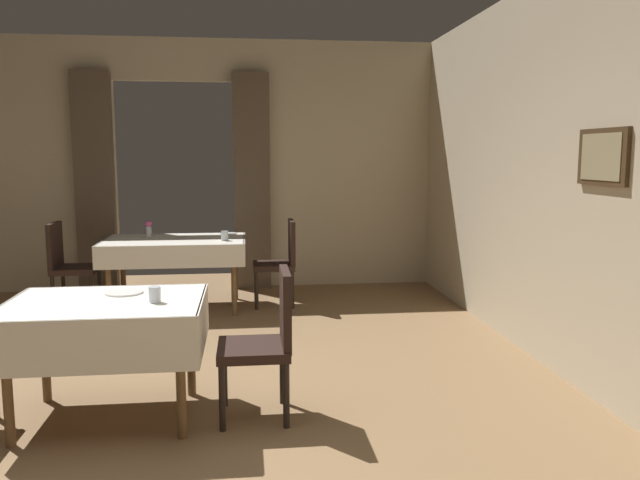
% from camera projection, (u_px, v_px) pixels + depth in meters
% --- Properties ---
extents(ground, '(10.08, 10.08, 0.00)m').
position_uv_depth(ground, '(104.00, 435.00, 3.68)').
color(ground, olive).
extents(wall_right, '(0.16, 8.40, 3.00)m').
position_uv_depth(wall_right, '(632.00, 176.00, 3.85)').
color(wall_right, beige).
rests_on(wall_right, ground).
extents(wall_back, '(6.40, 0.27, 3.00)m').
position_uv_depth(wall_back, '(175.00, 164.00, 7.59)').
color(wall_back, beige).
rests_on(wall_back, ground).
extents(dining_table_mid, '(1.18, 0.90, 0.75)m').
position_uv_depth(dining_table_mid, '(106.00, 318.00, 3.84)').
color(dining_table_mid, brown).
rests_on(dining_table_mid, ground).
extents(dining_table_far, '(1.47, 0.98, 0.75)m').
position_uv_depth(dining_table_far, '(175.00, 247.00, 6.64)').
color(dining_table_far, brown).
rests_on(dining_table_far, ground).
extents(chair_mid_right, '(0.44, 0.44, 0.93)m').
position_uv_depth(chair_mid_right, '(267.00, 336.00, 3.89)').
color(chair_mid_right, black).
rests_on(chair_mid_right, ground).
extents(chair_far_right, '(0.44, 0.44, 0.93)m').
position_uv_depth(chair_far_right, '(281.00, 258.00, 6.82)').
color(chair_far_right, black).
rests_on(chair_far_right, ground).
extents(chair_far_left, '(0.44, 0.44, 0.93)m').
position_uv_depth(chair_far_left, '(67.00, 262.00, 6.59)').
color(chair_far_left, black).
rests_on(chair_far_left, ground).
extents(glass_mid_a, '(0.07, 0.07, 0.10)m').
position_uv_depth(glass_mid_a, '(155.00, 295.00, 3.77)').
color(glass_mid_a, silver).
rests_on(glass_mid_a, dining_table_mid).
extents(plate_mid_b, '(0.24, 0.24, 0.01)m').
position_uv_depth(plate_mid_b, '(124.00, 292.00, 4.03)').
color(plate_mid_b, white).
rests_on(plate_mid_b, dining_table_mid).
extents(flower_vase_far, '(0.07, 0.07, 0.17)m').
position_uv_depth(flower_vase_far, '(149.00, 228.00, 6.81)').
color(flower_vase_far, silver).
rests_on(flower_vase_far, dining_table_far).
extents(plate_far_b, '(0.18, 0.18, 0.01)m').
position_uv_depth(plate_far_b, '(229.00, 234.00, 7.03)').
color(plate_far_b, white).
rests_on(plate_far_b, dining_table_far).
extents(glass_far_c, '(0.08, 0.08, 0.10)m').
position_uv_depth(glass_far_c, '(225.00, 236.00, 6.50)').
color(glass_far_c, silver).
rests_on(glass_far_c, dining_table_far).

